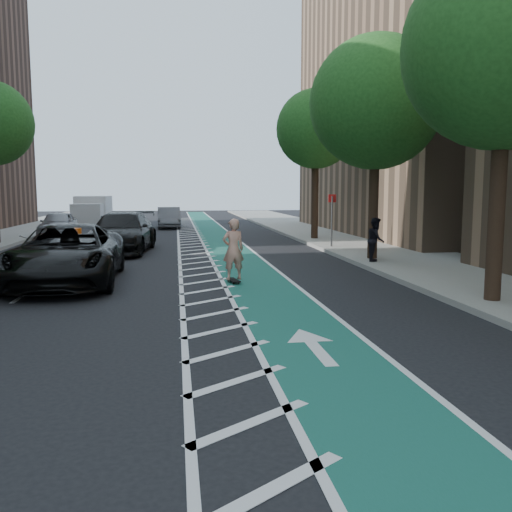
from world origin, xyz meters
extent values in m
plane|color=black|center=(0.00, 0.00, 0.00)|extent=(120.00, 120.00, 0.00)
cube|color=#17533F|center=(3.00, 10.00, 0.01)|extent=(2.00, 90.00, 0.01)
cube|color=silver|center=(1.50, 10.00, 0.01)|extent=(1.40, 90.00, 0.01)
cube|color=gray|center=(9.50, 10.00, 0.07)|extent=(5.00, 90.00, 0.15)
cube|color=gray|center=(7.05, 10.00, 0.08)|extent=(0.12, 90.00, 0.16)
cube|color=#84664C|center=(17.50, 20.00, 9.50)|extent=(14.00, 22.00, 19.00)
cylinder|color=#382619|center=(7.90, 0.00, 2.20)|extent=(0.36, 0.36, 4.40)
sphere|color=#1C4918|center=(7.90, 0.00, 5.80)|extent=(4.20, 4.20, 4.20)
cylinder|color=#382619|center=(7.90, 8.00, 2.20)|extent=(0.36, 0.36, 4.40)
sphere|color=#1C4918|center=(7.90, 8.00, 5.80)|extent=(4.20, 4.20, 4.20)
cylinder|color=#382619|center=(7.90, 16.00, 2.20)|extent=(0.36, 0.36, 4.40)
sphere|color=#1C4918|center=(7.90, 16.00, 5.80)|extent=(4.20, 4.20, 4.20)
cylinder|color=#4C4C4C|center=(7.60, 12.00, 1.20)|extent=(0.08, 0.08, 2.40)
cube|color=red|center=(7.60, 12.00, 2.30)|extent=(0.35, 0.02, 0.35)
cube|color=black|center=(2.30, 3.87, 0.09)|extent=(0.35, 0.80, 0.03)
cylinder|color=black|center=(2.18, 4.11, 0.03)|extent=(0.04, 0.06, 0.06)
cylinder|color=black|center=(2.33, 4.14, 0.03)|extent=(0.04, 0.06, 0.06)
cylinder|color=black|center=(2.27, 3.60, 0.03)|extent=(0.04, 0.06, 0.06)
cylinder|color=black|center=(2.42, 3.63, 0.03)|extent=(0.04, 0.06, 0.06)
imported|color=tan|center=(2.30, 3.87, 0.98)|extent=(0.70, 0.53, 1.76)
imported|color=black|center=(-2.40, 4.47, 0.85)|extent=(2.97, 6.20, 1.70)
imported|color=black|center=(-1.63, 12.37, 0.86)|extent=(2.96, 6.12, 1.72)
imported|color=#96979B|center=(-6.00, 20.85, 0.74)|extent=(1.77, 4.34, 1.47)
imported|color=slate|center=(0.20, 27.27, 0.73)|extent=(1.66, 4.48, 1.46)
imported|color=black|center=(7.70, 6.82, 0.93)|extent=(0.84, 0.93, 1.56)
cube|color=silver|center=(-5.80, 33.27, 1.10)|extent=(2.54, 3.59, 2.19)
cube|color=silver|center=(-5.89, 30.65, 0.82)|extent=(2.25, 1.83, 1.64)
cylinder|color=black|center=(-6.89, 30.25, 0.38)|extent=(0.30, 0.78, 0.77)
cylinder|color=black|center=(-4.92, 30.17, 0.38)|extent=(0.30, 0.78, 0.77)
cylinder|color=black|center=(-6.75, 34.19, 0.38)|extent=(0.30, 0.78, 0.77)
cylinder|color=black|center=(-4.78, 34.11, 0.38)|extent=(0.30, 0.78, 0.77)
cylinder|color=orange|center=(-2.20, 9.00, 0.40)|extent=(0.47, 0.47, 0.81)
cylinder|color=silver|center=(-2.20, 9.00, 0.27)|extent=(0.48, 0.48, 0.11)
cylinder|color=silver|center=(-2.20, 9.00, 0.52)|extent=(0.48, 0.48, 0.11)
cylinder|color=black|center=(-2.20, 9.00, 0.02)|extent=(0.59, 0.59, 0.04)
cylinder|color=#FA490D|center=(-3.60, 11.47, 0.50)|extent=(0.58, 0.58, 1.00)
cylinder|color=silver|center=(-3.60, 11.47, 0.33)|extent=(0.59, 0.59, 0.13)
cylinder|color=silver|center=(-3.60, 11.47, 0.65)|extent=(0.59, 0.59, 0.13)
cylinder|color=black|center=(-3.60, 11.47, 0.02)|extent=(0.73, 0.73, 0.04)
cylinder|color=#F45D0C|center=(-4.00, 15.01, 0.44)|extent=(0.51, 0.51, 0.88)
cylinder|color=silver|center=(-4.00, 15.01, 0.29)|extent=(0.52, 0.52, 0.12)
cylinder|color=silver|center=(-4.00, 15.01, 0.56)|extent=(0.52, 0.52, 0.12)
cylinder|color=black|center=(-4.00, 15.01, 0.02)|extent=(0.64, 0.64, 0.04)
camera|label=1|loc=(0.69, -11.49, 2.67)|focal=38.00mm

